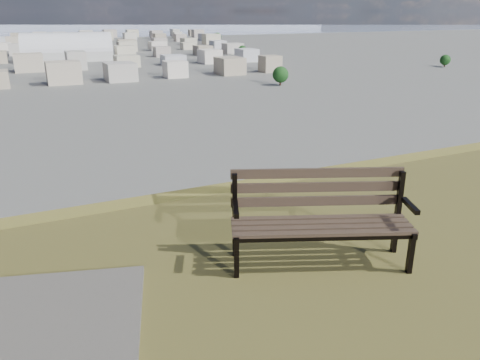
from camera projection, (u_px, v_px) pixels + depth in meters
name	position (u px, v px, depth m)	size (l,w,h in m)	color
park_bench	(320.00, 213.00, 4.90)	(1.94, 1.25, 0.97)	#422F26
arena	(68.00, 52.00, 274.33)	(52.00, 26.53, 21.09)	beige
city_blocks	(19.00, 46.00, 347.32)	(395.00, 361.00, 7.00)	silver
bay_water	(14.00, 29.00, 779.62)	(2400.00, 700.00, 0.12)	#94A0BD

